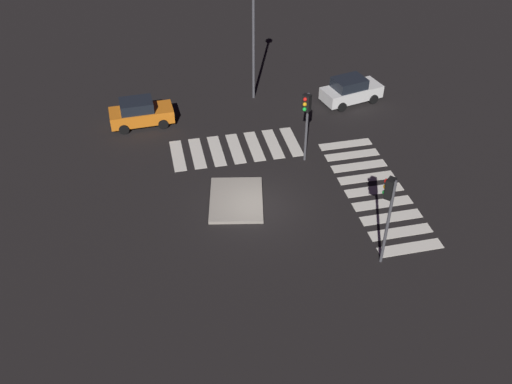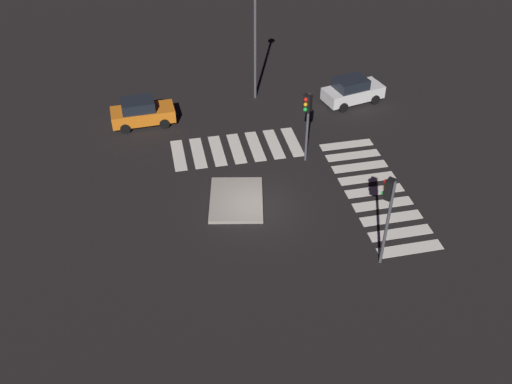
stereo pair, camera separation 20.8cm
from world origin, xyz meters
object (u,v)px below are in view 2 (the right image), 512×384
Objects in this scene: car_white at (352,91)px; traffic_light_south at (388,202)px; traffic_island at (236,200)px; street_lamp at (255,27)px; car_orange at (142,112)px; traffic_light_east at (307,112)px.

traffic_light_south is (-14.51, 3.87, 2.68)m from car_white.
car_white is at bearing -47.23° from traffic_island.
street_lamp is at bearing -17.04° from traffic_island.
car_white reaches higher than car_orange.
traffic_island is 12.96m from car_white.
traffic_light_south is at bearing -171.99° from street_lamp.
traffic_island is at bearing -150.05° from car_white.
traffic_light_east is at bearing -58.18° from traffic_island.
street_lamp is at bearing -125.88° from traffic_light_east.
traffic_light_east reaches higher than car_orange.
traffic_light_south is at bearing -135.52° from traffic_island.
traffic_island is at bearing 1.21° from traffic_light_south.
car_white reaches higher than traffic_island.
traffic_light_east is at bearing -171.53° from street_lamp.
traffic_light_south is (-8.52, -1.13, 0.29)m from traffic_light_east.
traffic_light_south is 16.74m from street_lamp.
street_lamp is (2.00, 6.19, 4.15)m from car_white.
traffic_island is 0.57× the size of street_lamp.
car_white is 13.86m from car_orange.
traffic_island is 1.03× the size of car_orange.
traffic_light_east is (-5.99, 5.00, 2.39)m from car_white.
traffic_light_east is at bearing -142.66° from car_white.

